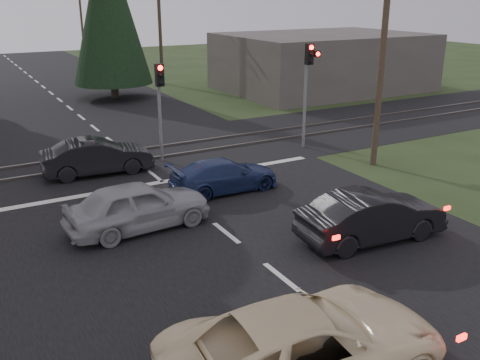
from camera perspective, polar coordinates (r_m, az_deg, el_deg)
ground at (r=13.72m, az=4.45°, el=-10.30°), size 120.00×120.00×0.00m
road at (r=22.04m, az=-9.96°, el=1.16°), size 14.00×100.00×0.01m
rail_corridor at (r=23.86m, az=-11.58°, el=2.46°), size 120.00×8.00×0.01m
stop_line at (r=20.43m, az=-8.27°, el=-0.19°), size 13.00×0.35×0.00m
rail_near at (r=23.12m, az=-10.97°, el=2.07°), size 120.00×0.12×0.10m
rail_far at (r=24.59m, az=-12.17°, el=3.02°), size 120.00×0.12×0.10m
traffic_signal_right at (r=24.28m, az=7.32°, el=10.99°), size 0.68×0.48×4.70m
traffic_signal_center at (r=22.31m, az=-8.53°, el=8.88°), size 0.32×0.48×4.10m
utility_pole_near at (r=22.08m, az=15.00°, el=13.38°), size 1.80×0.26×9.00m
utility_pole_mid at (r=42.73m, az=-8.57°, el=16.38°), size 1.80×0.26×9.00m
utility_pole_far at (r=66.67m, az=-16.63°, el=16.81°), size 1.80×0.26×9.00m
conifer_tree at (r=37.31m, az=-13.88°, el=17.61°), size 5.20×5.20×11.00m
building_right at (r=40.61m, az=8.82°, el=12.36°), size 14.00×10.00×4.00m
cream_coupe at (r=10.21m, az=7.03°, el=-16.99°), size 5.57×2.89×1.50m
dark_hatchback at (r=15.77m, az=13.88°, el=-3.81°), size 4.49×1.87×1.45m
silver_car at (r=16.31m, az=-10.82°, el=-2.73°), size 4.46×2.03×1.48m
blue_sedan at (r=19.17m, az=-1.69°, el=0.49°), size 4.04×1.70×1.16m
dark_car_far at (r=21.70m, az=-14.97°, el=2.40°), size 4.33×1.81×1.39m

